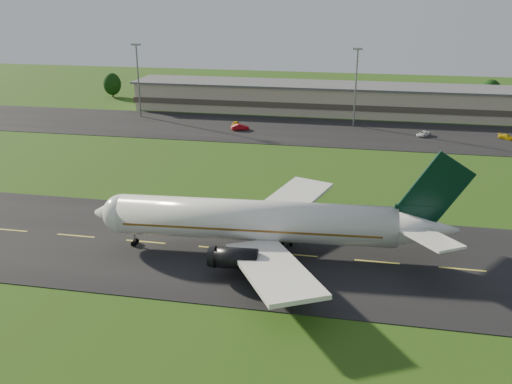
% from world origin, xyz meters
% --- Properties ---
extents(ground, '(360.00, 360.00, 0.00)m').
position_xyz_m(ground, '(0.00, 0.00, 0.00)').
color(ground, '#1C4210').
rests_on(ground, ground).
extents(taxiway, '(220.00, 30.00, 0.10)m').
position_xyz_m(taxiway, '(0.00, 0.00, 0.05)').
color(taxiway, black).
rests_on(taxiway, ground).
extents(apron, '(260.00, 30.00, 0.10)m').
position_xyz_m(apron, '(0.00, 72.00, 0.05)').
color(apron, black).
rests_on(apron, ground).
extents(airliner, '(51.30, 42.09, 15.57)m').
position_xyz_m(airliner, '(-4.85, 0.06, 4.66)').
color(airliner, white).
rests_on(airliner, ground).
extents(terminal, '(145.00, 16.00, 8.40)m').
position_xyz_m(terminal, '(6.40, 96.18, 3.99)').
color(terminal, tan).
rests_on(terminal, ground).
extents(light_mast_west, '(2.40, 1.20, 20.35)m').
position_xyz_m(light_mast_west, '(-55.00, 80.00, 12.74)').
color(light_mast_west, gray).
rests_on(light_mast_west, ground).
extents(light_mast_centre, '(2.40, 1.20, 20.35)m').
position_xyz_m(light_mast_centre, '(5.00, 80.00, 12.74)').
color(light_mast_centre, gray).
rests_on(light_mast_centre, ground).
extents(tree_line, '(197.07, 8.56, 10.04)m').
position_xyz_m(tree_line, '(40.57, 106.07, 4.86)').
color(tree_line, black).
rests_on(tree_line, ground).
extents(service_vehicle_a, '(2.01, 4.33, 1.44)m').
position_xyz_m(service_vehicle_a, '(-25.56, 72.58, 0.82)').
color(service_vehicle_a, '#C7980B').
rests_on(service_vehicle_a, apron).
extents(service_vehicle_b, '(4.82, 3.11, 1.50)m').
position_xyz_m(service_vehicle_b, '(-23.60, 69.56, 0.85)').
color(service_vehicle_b, '#AA0B14').
rests_on(service_vehicle_b, apron).
extents(service_vehicle_c, '(4.20, 4.66, 1.20)m').
position_xyz_m(service_vehicle_c, '(22.44, 72.17, 0.70)').
color(service_vehicle_c, white).
rests_on(service_vehicle_c, apron).
extents(service_vehicle_d, '(4.25, 3.96, 1.20)m').
position_xyz_m(service_vehicle_d, '(42.00, 72.81, 0.70)').
color(service_vehicle_d, gold).
rests_on(service_vehicle_d, apron).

